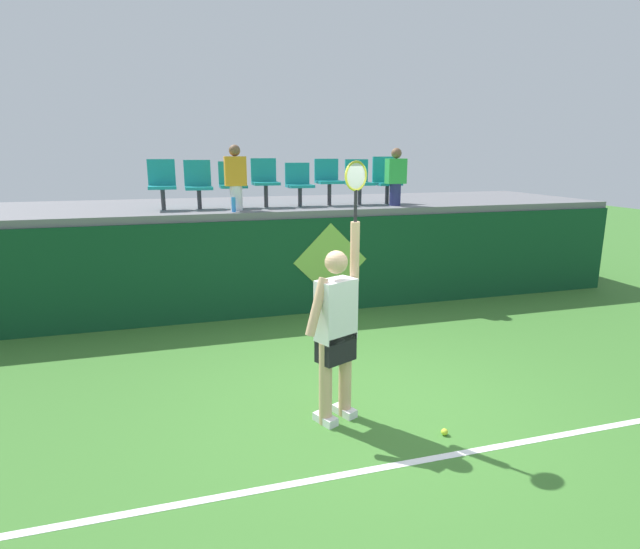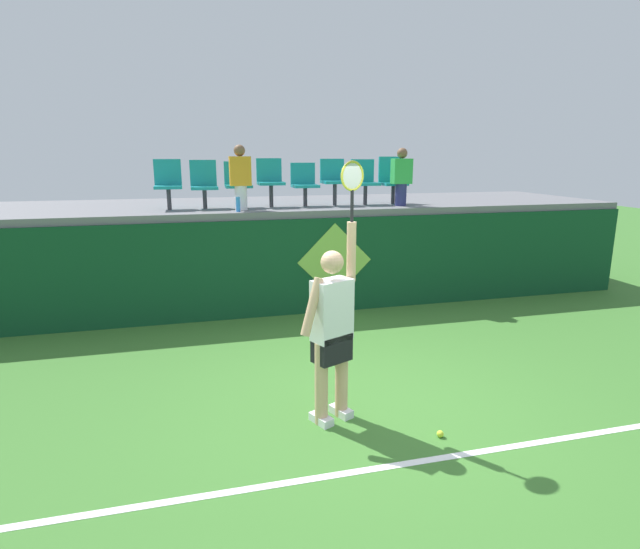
{
  "view_description": "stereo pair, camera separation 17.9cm",
  "coord_description": "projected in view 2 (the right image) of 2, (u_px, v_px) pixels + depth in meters",
  "views": [
    {
      "loc": [
        -1.88,
        -4.49,
        2.6
      ],
      "look_at": [
        -0.21,
        1.23,
        1.19
      ],
      "focal_mm": 28.55,
      "sensor_mm": 36.0,
      "label": 1
    },
    {
      "loc": [
        -1.71,
        -4.53,
        2.6
      ],
      "look_at": [
        -0.21,
        1.23,
        1.19
      ],
      "focal_mm": 28.55,
      "sensor_mm": 36.0,
      "label": 2
    }
  ],
  "objects": [
    {
      "name": "ground_plane",
      "position": [
        369.0,
        411.0,
        5.29
      ],
      "size": [
        40.0,
        40.0,
        0.0
      ],
      "primitive_type": "plane",
      "color": "#3D752D"
    },
    {
      "name": "court_back_wall",
      "position": [
        298.0,
        266.0,
        8.41
      ],
      "size": [
        12.44,
        0.2,
        1.59
      ],
      "primitive_type": "cube",
      "color": "#0F4223",
      "rests_on": "ground_plane"
    },
    {
      "name": "spectator_platform",
      "position": [
        281.0,
        206.0,
        9.64
      ],
      "size": [
        12.44,
        3.12,
        0.12
      ],
      "primitive_type": "cube",
      "color": "slate",
      "rests_on": "court_back_wall"
    },
    {
      "name": "court_baseline_stripe",
      "position": [
        407.0,
        463.0,
        4.39
      ],
      "size": [
        11.2,
        0.08,
        0.01
      ],
      "primitive_type": "cube",
      "color": "white",
      "rests_on": "ground_plane"
    },
    {
      "name": "tennis_player",
      "position": [
        332.0,
        328.0,
        4.92
      ],
      "size": [
        0.71,
        0.39,
        2.55
      ],
      "color": "white",
      "rests_on": "ground_plane"
    },
    {
      "name": "tennis_ball",
      "position": [
        440.0,
        434.0,
        4.8
      ],
      "size": [
        0.07,
        0.07,
        0.07
      ],
      "primitive_type": "sphere",
      "color": "#D1E533",
      "rests_on": "ground_plane"
    },
    {
      "name": "water_bottle",
      "position": [
        238.0,
        204.0,
        8.08
      ],
      "size": [
        0.07,
        0.07,
        0.23
      ],
      "primitive_type": "cylinder",
      "color": "#338CE5",
      "rests_on": "spectator_platform"
    },
    {
      "name": "stadium_chair_0",
      "position": [
        168.0,
        182.0,
        8.39
      ],
      "size": [
        0.44,
        0.42,
        0.82
      ],
      "color": "#38383D",
      "rests_on": "spectator_platform"
    },
    {
      "name": "stadium_chair_1",
      "position": [
        204.0,
        183.0,
        8.53
      ],
      "size": [
        0.44,
        0.42,
        0.8
      ],
      "color": "#38383D",
      "rests_on": "spectator_platform"
    },
    {
      "name": "stadium_chair_2",
      "position": [
        238.0,
        182.0,
        8.67
      ],
      "size": [
        0.44,
        0.42,
        0.78
      ],
      "color": "#38383D",
      "rests_on": "spectator_platform"
    },
    {
      "name": "stadium_chair_3",
      "position": [
        270.0,
        179.0,
        8.79
      ],
      "size": [
        0.44,
        0.42,
        0.83
      ],
      "color": "#38383D",
      "rests_on": "spectator_platform"
    },
    {
      "name": "stadium_chair_4",
      "position": [
        304.0,
        182.0,
        8.95
      ],
      "size": [
        0.44,
        0.42,
        0.75
      ],
      "color": "#38383D",
      "rests_on": "spectator_platform"
    },
    {
      "name": "stadium_chair_5",
      "position": [
        334.0,
        179.0,
        9.07
      ],
      "size": [
        0.44,
        0.42,
        0.82
      ],
      "color": "#38383D",
      "rests_on": "spectator_platform"
    },
    {
      "name": "stadium_chair_6",
      "position": [
        364.0,
        180.0,
        9.22
      ],
      "size": [
        0.44,
        0.42,
        0.81
      ],
      "color": "#38383D",
      "rests_on": "spectator_platform"
    },
    {
      "name": "stadium_chair_7",
      "position": [
        392.0,
        179.0,
        9.36
      ],
      "size": [
        0.44,
        0.42,
        0.85
      ],
      "color": "#38383D",
      "rests_on": "spectator_platform"
    },
    {
      "name": "spectator_0",
      "position": [
        240.0,
        177.0,
        8.24
      ],
      "size": [
        0.34,
        0.2,
        1.04
      ],
      "color": "white",
      "rests_on": "spectator_platform"
    },
    {
      "name": "spectator_1",
      "position": [
        401.0,
        176.0,
        8.94
      ],
      "size": [
        0.34,
        0.2,
        1.0
      ],
      "color": "navy",
      "rests_on": "spectator_platform"
    },
    {
      "name": "wall_signage_mount",
      "position": [
        334.0,
        311.0,
        8.64
      ],
      "size": [
        1.27,
        0.01,
        1.51
      ],
      "color": "#0F4223",
      "rests_on": "ground_plane"
    }
  ]
}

